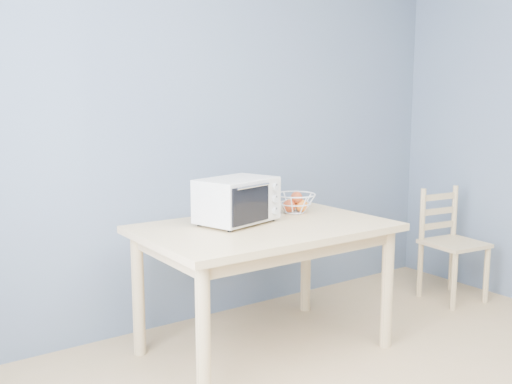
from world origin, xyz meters
TOP-DOWN VIEW (x-y plane):
  - dining_table at (-0.04, 1.57)m, footprint 1.40×0.90m
  - toaster_oven at (-0.16, 1.68)m, footprint 0.51×0.43m
  - fruit_basket at (0.33, 1.75)m, footprint 0.28×0.28m
  - dining_chair at (1.62, 1.53)m, footprint 0.42×0.42m

SIDE VIEW (x-z plane):
  - dining_chair at x=1.62m, z-range -0.01..0.81m
  - dining_table at x=-0.04m, z-range 0.27..1.02m
  - fruit_basket at x=0.33m, z-range 0.75..0.88m
  - toaster_oven at x=-0.16m, z-range 0.76..1.02m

